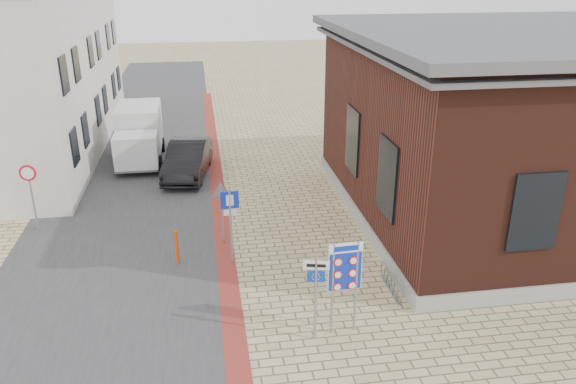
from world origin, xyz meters
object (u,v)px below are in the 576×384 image
object	(u,v)px
sedan	(188,159)
parking_sign	(230,214)
essen_sign	(316,285)
bollard	(177,247)
box_truck	(139,134)
border_sign	(345,269)

from	to	relation	value
sedan	parking_sign	bearing A→B (deg)	-71.28
sedan	essen_sign	size ratio (longest dim) A/B	1.96
essen_sign	bollard	world-z (taller)	essen_sign
sedan	essen_sign	distance (m)	13.03
sedan	box_truck	size ratio (longest dim) A/B	0.95
essen_sign	border_sign	bearing A→B (deg)	27.78
sedan	bollard	size ratio (longest dim) A/B	4.10
sedan	parking_sign	xyz separation A→B (m)	(1.40, -8.40, 0.97)
sedan	essen_sign	bearing A→B (deg)	-66.44
border_sign	parking_sign	world-z (taller)	border_sign
essen_sign	sedan	bearing A→B (deg)	117.59
border_sign	bollard	bearing A→B (deg)	132.02
essen_sign	parking_sign	bearing A→B (deg)	126.62
box_truck	essen_sign	world-z (taller)	box_truck
parking_sign	bollard	world-z (taller)	parking_sign
box_truck	border_sign	xyz separation A→B (m)	(6.26, -14.78, 0.50)
sedan	box_truck	xyz separation A→B (m)	(-2.27, 2.38, 0.55)
sedan	bollard	bearing A→B (deg)	-82.85
sedan	border_sign	bearing A→B (deg)	-62.92
bollard	box_truck	bearing A→B (deg)	100.62
box_truck	parking_sign	bearing A→B (deg)	-71.66
box_truck	essen_sign	size ratio (longest dim) A/B	2.06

